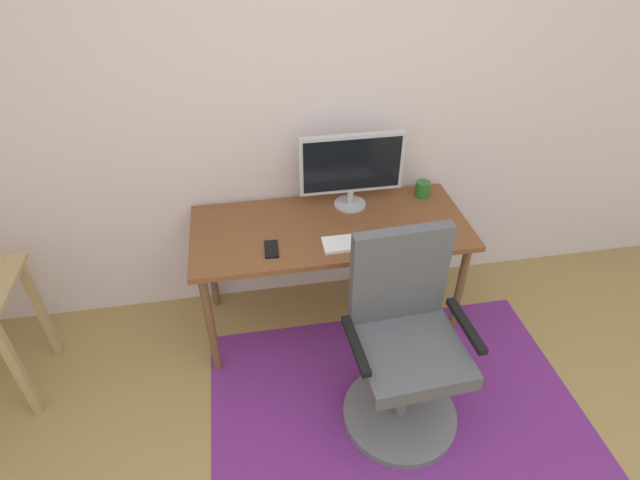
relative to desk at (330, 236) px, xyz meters
The scene contains 9 objects.
wall_back 0.77m from the desk, 99.77° to the left, with size 6.00×0.10×2.60m, color silver.
area_rug 0.93m from the desk, 70.89° to the right, with size 1.88×1.21×0.01m, color #6C2776.
desk is the anchor object (origin of this frame).
monitor 0.39m from the desk, 50.57° to the left, with size 0.57×0.18×0.43m.
keyboard 0.24m from the desk, 51.77° to the right, with size 0.43×0.13×0.02m, color white.
computer_mouse 0.52m from the desk, 16.17° to the right, with size 0.06×0.10×0.03m, color white.
coffee_cup 0.63m from the desk, 19.66° to the left, with size 0.08×0.08×0.09m, color #276428.
cell_phone 0.37m from the desk, 154.48° to the right, with size 0.07×0.14×0.01m, color black.
office_chair 0.75m from the desk, 72.30° to the right, with size 0.57×0.57×1.03m.
Camera 1 is at (-0.36, -0.33, 2.24)m, focal length 28.05 mm.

